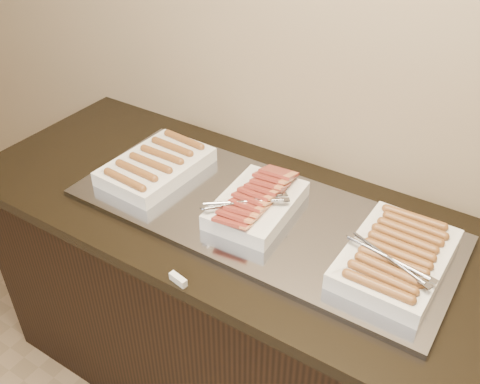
{
  "coord_description": "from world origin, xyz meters",
  "views": [
    {
      "loc": [
        0.65,
        1.0,
        1.94
      ],
      "look_at": [
        -0.09,
        2.13,
        0.97
      ],
      "focal_mm": 40.0,
      "sensor_mm": 36.0,
      "label": 1
    }
  ],
  "objects_px": {
    "counter": "(260,316)",
    "dish_left": "(156,165)",
    "warming_tray": "(259,215)",
    "dish_right": "(396,257)",
    "dish_center": "(256,203)"
  },
  "relations": [
    {
      "from": "dish_center",
      "to": "dish_right",
      "type": "relative_size",
      "value": 0.92
    },
    {
      "from": "warming_tray",
      "to": "dish_left",
      "type": "xyz_separation_m",
      "value": [
        -0.41,
        0.0,
        0.04
      ]
    },
    {
      "from": "counter",
      "to": "dish_left",
      "type": "xyz_separation_m",
      "value": [
        -0.43,
        0.0,
        0.5
      ]
    },
    {
      "from": "warming_tray",
      "to": "dish_right",
      "type": "distance_m",
      "value": 0.44
    },
    {
      "from": "dish_left",
      "to": "dish_center",
      "type": "relative_size",
      "value": 1.06
    },
    {
      "from": "dish_left",
      "to": "dish_right",
      "type": "bearing_deg",
      "value": 2.14
    },
    {
      "from": "dish_center",
      "to": "dish_left",
      "type": "bearing_deg",
      "value": 175.68
    },
    {
      "from": "counter",
      "to": "dish_center",
      "type": "relative_size",
      "value": 5.86
    },
    {
      "from": "warming_tray",
      "to": "dish_center",
      "type": "distance_m",
      "value": 0.05
    },
    {
      "from": "warming_tray",
      "to": "dish_left",
      "type": "relative_size",
      "value": 3.21
    },
    {
      "from": "counter",
      "to": "dish_center",
      "type": "bearing_deg",
      "value": -169.21
    },
    {
      "from": "dish_left",
      "to": "counter",
      "type": "bearing_deg",
      "value": 2.37
    },
    {
      "from": "counter",
      "to": "warming_tray",
      "type": "distance_m",
      "value": 0.46
    },
    {
      "from": "dish_left",
      "to": "dish_right",
      "type": "distance_m",
      "value": 0.85
    },
    {
      "from": "dish_center",
      "to": "dish_right",
      "type": "bearing_deg",
      "value": -3.53
    }
  ]
}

